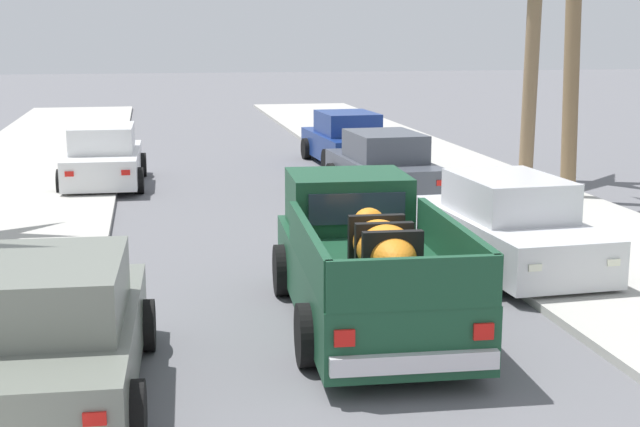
# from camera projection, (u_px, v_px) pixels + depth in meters

# --- Properties ---
(sidewalk_right) EXTENTS (4.75, 60.00, 0.12)m
(sidewalk_right) POSITION_uv_depth(u_px,v_px,m) (549.00, 228.00, 17.63)
(sidewalk_right) COLOR #B2AFA8
(sidewalk_right) RESTS_ON ground
(curb_left) EXTENTS (0.16, 60.00, 0.10)m
(curb_left) POSITION_uv_depth(u_px,v_px,m) (26.00, 251.00, 15.82)
(curb_left) COLOR silver
(curb_left) RESTS_ON ground
(curb_right) EXTENTS (0.16, 60.00, 0.10)m
(curb_right) POSITION_uv_depth(u_px,v_px,m) (502.00, 230.00, 17.45)
(curb_right) COLOR silver
(curb_right) RESTS_ON ground
(pickup_truck) EXTENTS (2.39, 5.29, 1.80)m
(pickup_truck) POSITION_uv_depth(u_px,v_px,m) (366.00, 263.00, 12.04)
(pickup_truck) COLOR #19472D
(pickup_truck) RESTS_ON ground
(car_left_near) EXTENTS (2.16, 4.32, 1.54)m
(car_left_near) POSITION_uv_depth(u_px,v_px,m) (53.00, 334.00, 9.52)
(car_left_near) COLOR slate
(car_left_near) RESTS_ON ground
(car_right_near) EXTENTS (2.19, 4.33, 1.54)m
(car_right_near) POSITION_uv_depth(u_px,v_px,m) (509.00, 226.00, 14.72)
(car_right_near) COLOR silver
(car_right_near) RESTS_ON ground
(car_left_mid) EXTENTS (2.10, 4.29, 1.54)m
(car_left_mid) POSITION_uv_depth(u_px,v_px,m) (104.00, 158.00, 22.62)
(car_left_mid) COLOR silver
(car_left_mid) RESTS_ON ground
(car_left_far) EXTENTS (2.19, 4.33, 1.54)m
(car_left_far) POSITION_uv_depth(u_px,v_px,m) (384.00, 167.00, 21.15)
(car_left_far) COLOR #474C56
(car_left_far) RESTS_ON ground
(car_right_far) EXTENTS (2.19, 4.33, 1.54)m
(car_right_far) POSITION_uv_depth(u_px,v_px,m) (346.00, 140.00, 26.27)
(car_right_far) COLOR navy
(car_right_far) RESTS_ON ground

